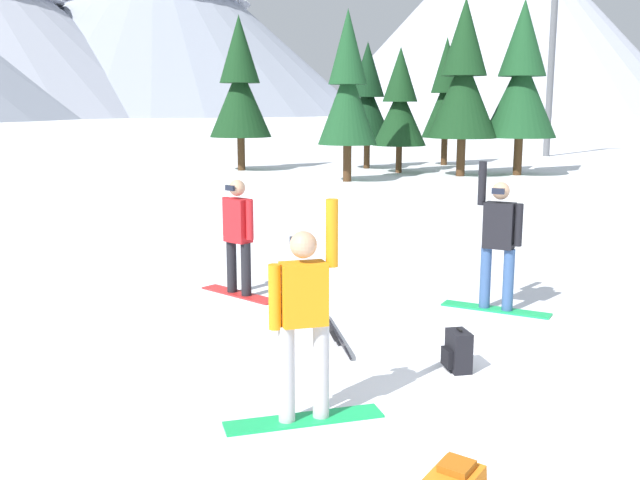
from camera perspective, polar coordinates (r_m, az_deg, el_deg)
ground_plane at (r=7.89m, az=15.63°, el=-10.85°), size 800.00×800.00×0.00m
snowboarder_foreground at (r=6.46m, az=-1.29°, el=-6.22°), size 1.48×0.41×2.02m
snowboarder_midground at (r=10.26m, az=13.85°, el=-0.08°), size 1.19×1.33×2.07m
snowboarder_background at (r=10.86m, az=-6.46°, el=0.42°), size 0.90×1.42×1.75m
loose_snowboard_near_left at (r=8.95m, az=0.99°, el=-6.97°), size 0.49×1.74×0.25m
backpack_black at (r=8.04m, az=10.76°, el=-8.59°), size 0.30×0.35×0.47m
pine_tree_slender at (r=27.14m, az=2.19°, el=11.79°), size 2.19×2.19×6.25m
pine_tree_twin at (r=31.97m, az=-6.31°, el=11.88°), size 2.67×2.67×6.58m
pine_tree_short at (r=32.84m, az=3.74°, el=10.92°), size 2.32×2.32×5.56m
pine_tree_young at (r=30.86m, az=6.30°, el=10.52°), size 2.24×2.24×5.18m
pine_tree_leaning at (r=35.14m, az=9.86°, el=11.08°), size 2.19×2.19×5.92m
pine_tree_tall at (r=30.69m, az=15.56°, el=11.98°), size 2.91×2.91×6.93m
pine_tree_broad at (r=29.74m, az=11.21°, el=12.22°), size 2.77×2.77×6.93m
ski_lift_tower at (r=42.64m, az=17.77°, el=14.03°), size 3.16×0.36×10.12m
peak_east_ridge at (r=217.73m, az=-12.66°, el=16.62°), size 116.60×116.60×50.98m
peak_north_spur at (r=216.90m, az=14.15°, el=17.12°), size 102.29×102.29×54.84m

